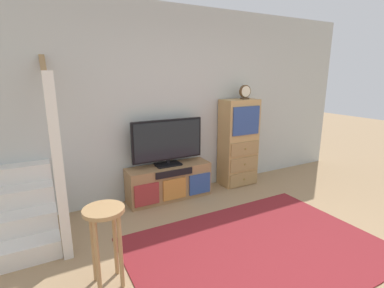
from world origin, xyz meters
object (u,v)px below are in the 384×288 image
at_px(television, 168,141).
at_px(side_cabinet, 238,143).
at_px(desk_clock, 245,92).
at_px(bar_stool_near, 105,228).
at_px(media_console, 169,182).

height_order(television, side_cabinet, side_cabinet).
distance_m(side_cabinet, desk_clock, 0.81).
xyz_separation_m(side_cabinet, bar_stool_near, (-2.41, -1.37, -0.16)).
bearing_deg(bar_stool_near, television, 49.62).
bearing_deg(media_console, television, 90.00).
height_order(television, desk_clock, desk_clock).
xyz_separation_m(media_console, desk_clock, (1.31, -0.00, 1.25)).
bearing_deg(desk_clock, media_console, 179.79).
distance_m(television, side_cabinet, 1.24).
bearing_deg(television, desk_clock, -1.26).
distance_m(media_console, side_cabinet, 1.31).
bearing_deg(bar_stool_near, side_cabinet, 29.65).
xyz_separation_m(television, bar_stool_near, (-1.18, -1.38, -0.32)).
relative_size(side_cabinet, bar_stool_near, 1.95).
bearing_deg(desk_clock, television, 178.74).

